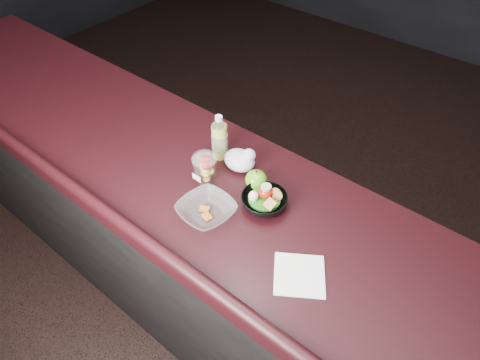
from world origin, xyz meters
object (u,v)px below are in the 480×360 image
object	(u,v)px
fruit_cup	(205,167)
takeout_bowl	(206,210)
lemonade_bottle	(220,140)
green_apple	(256,180)
snack_bowl	(264,200)

from	to	relation	value
fruit_cup	takeout_bowl	size ratio (longest dim) A/B	0.63
takeout_bowl	fruit_cup	bearing A→B (deg)	133.31
lemonade_bottle	fruit_cup	distance (m)	0.15
green_apple	takeout_bowl	size ratio (longest dim) A/B	0.40
green_apple	snack_bowl	bearing A→B (deg)	-36.38
lemonade_bottle	fruit_cup	size ratio (longest dim) A/B	1.46
fruit_cup	green_apple	xyz separation A→B (m)	(0.18, 0.09, -0.03)
lemonade_bottle	green_apple	xyz separation A→B (m)	(0.23, -0.05, -0.05)
snack_bowl	takeout_bowl	world-z (taller)	snack_bowl
green_apple	takeout_bowl	distance (m)	0.23
green_apple	takeout_bowl	world-z (taller)	green_apple
lemonade_bottle	green_apple	bearing A→B (deg)	-13.18
fruit_cup	snack_bowl	world-z (taller)	fruit_cup
green_apple	snack_bowl	distance (m)	0.10
fruit_cup	takeout_bowl	xyz separation A→B (m)	(0.12, -0.13, -0.05)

